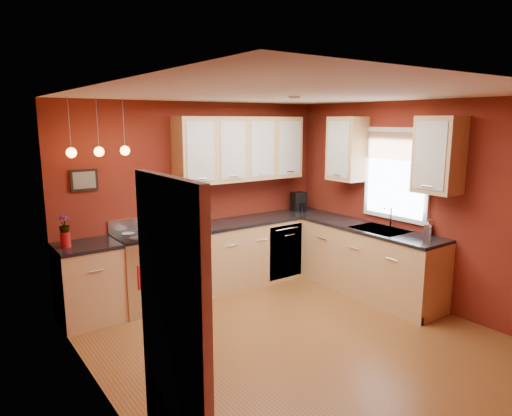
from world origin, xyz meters
TOP-DOWN VIEW (x-y plane):
  - floor at (0.00, 0.00)m, footprint 4.20×4.20m
  - ceiling at (0.00, 0.00)m, footprint 4.00×4.20m
  - wall_back at (0.00, 2.10)m, footprint 4.00×0.02m
  - wall_front at (0.00, -2.10)m, footprint 4.00×0.02m
  - wall_left at (-2.00, 0.00)m, footprint 0.02×4.20m
  - wall_right at (2.00, 0.00)m, footprint 0.02×4.20m
  - base_cabinets_back_left at (-1.65, 1.80)m, footprint 0.70×0.60m
  - base_cabinets_back_right at (0.73, 1.80)m, footprint 2.54×0.60m
  - base_cabinets_right at (1.70, 0.45)m, footprint 0.60×2.10m
  - counter_back_left at (-1.65, 1.80)m, footprint 0.70×0.62m
  - counter_back_right at (0.73, 1.80)m, footprint 2.54×0.62m
  - counter_right at (1.70, 0.45)m, footprint 0.62×2.10m
  - gas_range at (-0.92, 1.80)m, footprint 0.76×0.64m
  - dishwasher_front at (1.10, 1.51)m, footprint 0.60×0.02m
  - sink at (1.70, 0.30)m, footprint 0.50×0.70m
  - window at (1.97, 0.30)m, footprint 0.06×1.02m
  - door_left_wall at (-1.97, -1.20)m, footprint 0.12×0.82m
  - upper_cabinets_back at (0.60, 1.93)m, footprint 2.00×0.35m
  - upper_cabinets_right at (1.82, 0.32)m, footprint 0.35×1.95m
  - wall_picture at (-1.55, 2.08)m, footprint 0.32×0.03m
  - pendant_lights at (-1.45, 1.75)m, footprint 0.71×0.11m
  - red_canister at (-0.45, 1.94)m, footprint 0.13×0.13m
  - red_vase at (-1.87, 1.79)m, footprint 0.11×0.11m
  - flowers at (-1.87, 1.79)m, footprint 0.15×0.15m
  - coffee_maker at (1.65, 1.86)m, footprint 0.23×0.23m
  - soap_pump at (1.95, -0.25)m, footprint 0.12×0.12m
  - dish_towel at (-1.07, 1.47)m, footprint 0.22×0.01m

SIDE VIEW (x-z plane):
  - floor at x=0.00m, z-range 0.00..0.00m
  - base_cabinets_back_left at x=-1.65m, z-range 0.00..0.90m
  - base_cabinets_back_right at x=0.73m, z-range 0.00..0.90m
  - base_cabinets_right at x=1.70m, z-range 0.00..0.90m
  - dishwasher_front at x=1.10m, z-range 0.05..0.85m
  - gas_range at x=-0.92m, z-range -0.07..1.04m
  - dish_towel at x=-1.07m, z-range 0.37..0.67m
  - sink at x=1.70m, z-range 0.75..1.08m
  - counter_back_left at x=-1.65m, z-range 0.90..0.94m
  - counter_back_right at x=0.73m, z-range 0.90..0.94m
  - counter_right at x=1.70m, z-range 0.90..0.94m
  - door_left_wall at x=-1.97m, z-range 0.00..2.05m
  - red_vase at x=-1.87m, z-range 0.94..1.12m
  - red_canister at x=-0.45m, z-range 0.94..1.14m
  - soap_pump at x=1.95m, z-range 0.94..1.14m
  - coffee_maker at x=1.65m, z-range 0.93..1.23m
  - flowers at x=-1.87m, z-range 1.10..1.31m
  - wall_back at x=0.00m, z-range 0.00..2.60m
  - wall_front at x=0.00m, z-range 0.00..2.60m
  - wall_left at x=-2.00m, z-range 0.00..2.60m
  - wall_right at x=2.00m, z-range 0.00..2.60m
  - wall_picture at x=-1.55m, z-range 1.52..1.78m
  - window at x=1.97m, z-range 1.08..2.30m
  - upper_cabinets_back at x=0.60m, z-range 1.50..2.40m
  - upper_cabinets_right at x=1.82m, z-range 1.50..2.40m
  - pendant_lights at x=-1.45m, z-range 1.68..2.34m
  - ceiling at x=0.00m, z-range 2.59..2.61m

